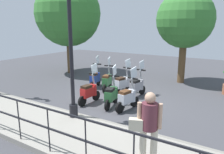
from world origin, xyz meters
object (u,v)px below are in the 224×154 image
pedestrian_with_bag (148,124)px  scooter_far_1 (123,83)px  lamp_post_near (71,59)px  scooter_far_3 (95,78)px  tree_large (68,14)px  tree_distant (185,20)px  scooter_near_2 (89,91)px  scooter_far_0 (137,86)px  scooter_near_0 (127,97)px  scooter_near_1 (111,94)px  scooter_far_2 (107,80)px

pedestrian_with_bag → scooter_far_1: (4.46, 3.04, -0.60)m
lamp_post_near → scooter_far_3: 4.14m
tree_large → tree_distant: size_ratio=1.20×
tree_large → scooter_near_2: (-3.94, -4.56, -3.20)m
pedestrian_with_bag → lamp_post_near: bearing=48.5°
lamp_post_near → scooter_near_2: (1.55, 0.57, -1.53)m
pedestrian_with_bag → scooter_far_0: (4.39, 2.31, -0.60)m
scooter_near_0 → scooter_far_0: bearing=25.0°
lamp_post_near → scooter_far_1: bearing=1.3°
tree_distant → scooter_far_1: (-3.35, 1.70, -2.78)m
tree_distant → scooter_near_1: 5.87m
tree_large → scooter_far_3: size_ratio=3.70×
scooter_near_1 → scooter_far_0: size_ratio=1.00×
scooter_far_1 → lamp_post_near: bearing=-164.3°
tree_distant → scooter_near_0: tree_distant is taller
lamp_post_near → scooter_far_3: bearing=25.8°
pedestrian_with_bag → tree_distant: (7.81, 1.34, 2.18)m
lamp_post_near → scooter_near_1: lamp_post_near is taller
lamp_post_near → scooter_near_0: lamp_post_near is taller
lamp_post_near → scooter_far_2: (3.38, 0.92, -1.53)m
scooter_far_3 → scooter_near_0: bearing=-136.5°
tree_large → scooter_near_0: 7.90m
pedestrian_with_bag → scooter_near_1: 3.87m
pedestrian_with_bag → scooter_near_2: size_ratio=1.03×
scooter_far_2 → tree_distant: bearing=-52.6°
scooter_near_2 → scooter_far_2: bearing=14.5°
lamp_post_near → scooter_far_1: (3.35, 0.07, -1.53)m
pedestrian_with_bag → scooter_far_3: (4.57, 4.64, -0.60)m
pedestrian_with_bag → scooter_far_2: 5.97m
scooter_near_2 → scooter_far_0: bearing=-31.6°
scooter_near_0 → scooter_far_1: bearing=45.6°
scooter_far_0 → scooter_far_3: same height
lamp_post_near → scooter_near_0: size_ratio=2.74×
scooter_far_1 → scooter_far_3: bearing=100.5°
scooter_near_2 → scooter_far_1: 1.87m
tree_distant → scooter_near_0: 5.74m
tree_distant → scooter_far_0: bearing=164.2°
lamp_post_near → scooter_far_0: lamp_post_near is taller
scooter_near_1 → scooter_far_3: bearing=38.0°
pedestrian_with_bag → scooter_near_2: pedestrian_with_bag is taller
pedestrian_with_bag → scooter_near_1: size_ratio=1.03×
scooter_near_2 → scooter_far_0: same height
scooter_far_2 → pedestrian_with_bag: bearing=-154.3°
scooter_far_0 → scooter_far_3: 2.34m
scooter_near_0 → scooter_near_1: (-0.03, 0.66, 0.00)m
scooter_far_3 → tree_large: bearing=45.9°
lamp_post_near → scooter_far_1: 3.69m
scooter_near_1 → scooter_near_2: bearing=87.5°
scooter_near_1 → scooter_near_2: size_ratio=1.00×
tree_large → scooter_far_0: bearing=-110.9°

